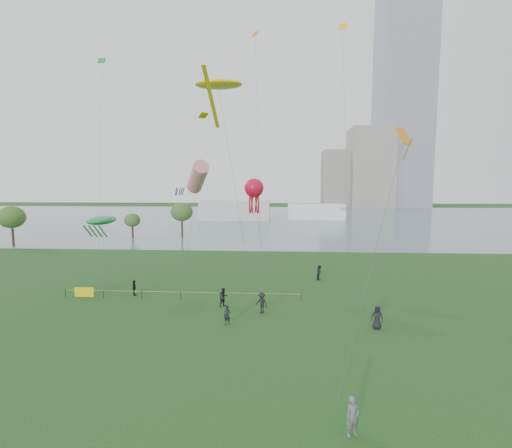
# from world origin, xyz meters

# --- Properties ---
(ground_plane) EXTENTS (400.00, 400.00, 0.00)m
(ground_plane) POSITION_xyz_m (0.00, 0.00, 0.00)
(ground_plane) COLOR #133811
(lake) EXTENTS (400.00, 120.00, 0.08)m
(lake) POSITION_xyz_m (0.00, 100.00, 0.02)
(lake) COLOR slate
(lake) RESTS_ON ground_plane
(tower) EXTENTS (24.00, 24.00, 120.00)m
(tower) POSITION_xyz_m (62.00, 168.00, 60.00)
(tower) COLOR gray
(tower) RESTS_ON ground_plane
(building_mid) EXTENTS (20.00, 20.00, 38.00)m
(building_mid) POSITION_xyz_m (46.00, 162.00, 19.00)
(building_mid) COLOR gray
(building_mid) RESTS_ON ground_plane
(building_low) EXTENTS (16.00, 18.00, 28.00)m
(building_low) POSITION_xyz_m (32.00, 168.00, 14.00)
(building_low) COLOR gray
(building_low) RESTS_ON ground_plane
(pavilion_left) EXTENTS (22.00, 8.00, 6.00)m
(pavilion_left) POSITION_xyz_m (-12.00, 95.00, 3.00)
(pavilion_left) COLOR silver
(pavilion_left) RESTS_ON ground_plane
(pavilion_right) EXTENTS (18.00, 7.00, 5.00)m
(pavilion_right) POSITION_xyz_m (14.00, 98.00, 2.50)
(pavilion_right) COLOR white
(pavilion_right) RESTS_ON ground_plane
(trees) EXTENTS (32.74, 19.02, 7.47)m
(trees) POSITION_xyz_m (-32.35, 50.18, 5.17)
(trees) COLOR #39221A
(trees) RESTS_ON ground_plane
(fence) EXTENTS (24.07, 0.07, 1.05)m
(fence) POSITION_xyz_m (-13.88, 13.07, 0.55)
(fence) COLOR black
(fence) RESTS_ON ground_plane
(kite_flyer) EXTENTS (0.80, 0.66, 1.87)m
(kite_flyer) POSITION_xyz_m (5.47, -6.37, 0.93)
(kite_flyer) COLOR slate
(kite_flyer) RESTS_ON ground_plane
(spectator_a) EXTENTS (1.10, 1.09, 1.79)m
(spectator_a) POSITION_xyz_m (-3.13, 11.20, 0.90)
(spectator_a) COLOR black
(spectator_a) RESTS_ON ground_plane
(spectator_b) EXTENTS (1.42, 1.29, 1.91)m
(spectator_b) POSITION_xyz_m (0.53, 9.61, 0.95)
(spectator_b) COLOR black
(spectator_b) RESTS_ON ground_plane
(spectator_c) EXTENTS (0.58, 1.01, 1.63)m
(spectator_c) POSITION_xyz_m (-12.92, 14.04, 0.81)
(spectator_c) COLOR black
(spectator_c) RESTS_ON ground_plane
(spectator_d) EXTENTS (1.08, 0.88, 1.91)m
(spectator_d) POSITION_xyz_m (9.91, 6.58, 0.95)
(spectator_d) COLOR black
(spectator_d) RESTS_ON ground_plane
(spectator_f) EXTENTS (0.66, 0.51, 1.61)m
(spectator_f) POSITION_xyz_m (-2.17, 6.70, 0.80)
(spectator_f) COLOR black
(spectator_f) RESTS_ON ground_plane
(spectator_g) EXTENTS (0.99, 1.08, 1.81)m
(spectator_g) POSITION_xyz_m (6.96, 21.52, 0.90)
(spectator_g) COLOR black
(spectator_g) RESTS_ON ground_plane
(kite_stingray) EXTENTS (6.24, 10.00, 22.03)m
(kite_stingray) POSITION_xyz_m (-4.23, 16.17, 21.56)
(kite_stingray) COLOR #3F3F42
(kite_windsock) EXTENTS (4.22, 5.06, 14.18)m
(kite_windsock) POSITION_xyz_m (-7.16, 18.99, 12.28)
(kite_windsock) COLOR #3F3F42
(kite_creature) EXTENTS (4.05, 7.30, 8.00)m
(kite_creature) POSITION_xyz_m (-17.51, 16.96, 7.51)
(kite_creature) COLOR #3F3F42
(kite_octopus) EXTENTS (3.16, 8.93, 12.18)m
(kite_octopus) POSITION_xyz_m (-0.85, 19.92, 10.99)
(kite_octopus) COLOR #3F3F42
(kite_delta) EXTENTS (6.59, 9.90, 15.54)m
(kite_delta) POSITION_xyz_m (10.57, 4.34, 14.16)
(kite_delta) COLOR #3F3F42
(small_kites) EXTENTS (29.45, 8.81, 4.69)m
(small_kites) POSITION_xyz_m (-4.17, 23.19, 28.43)
(small_kites) COLOR #198C2D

